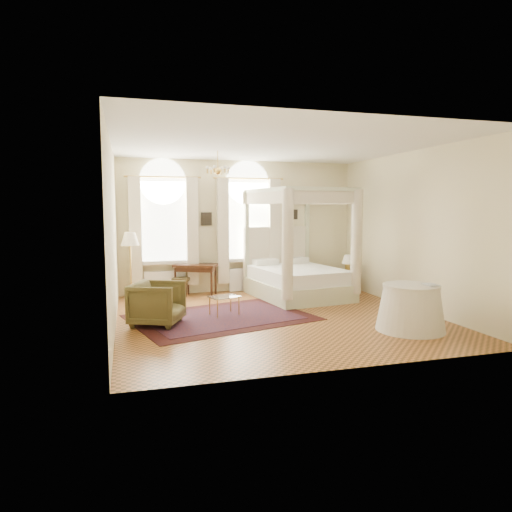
% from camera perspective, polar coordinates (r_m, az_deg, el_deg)
% --- Properties ---
extents(ground, '(6.00, 6.00, 0.00)m').
position_cam_1_polar(ground, '(8.98, 2.56, -7.62)').
color(ground, '#B06933').
rests_on(ground, ground).
extents(room_walls, '(6.00, 6.00, 6.00)m').
position_cam_1_polar(room_walls, '(8.73, 2.62, 5.12)').
color(room_walls, beige).
rests_on(room_walls, ground).
extents(window_left, '(1.62, 0.27, 3.29)m').
position_cam_1_polar(window_left, '(11.20, -11.41, 2.68)').
color(window_left, white).
rests_on(window_left, room_walls).
extents(window_right, '(1.62, 0.27, 3.29)m').
position_cam_1_polar(window_right, '(11.55, -0.96, 2.90)').
color(window_right, white).
rests_on(window_right, room_walls).
extents(chandelier, '(0.51, 0.45, 0.50)m').
position_cam_1_polar(chandelier, '(9.69, -4.79, 10.68)').
color(chandelier, gold).
rests_on(chandelier, room_walls).
extents(wall_pictures, '(2.54, 0.03, 0.39)m').
position_cam_1_polar(wall_pictures, '(11.61, -1.63, 4.90)').
color(wall_pictures, black).
rests_on(wall_pictures, room_walls).
extents(canopy_bed, '(2.24, 2.61, 2.56)m').
position_cam_1_polar(canopy_bed, '(10.85, 5.31, -2.14)').
color(canopy_bed, beige).
rests_on(canopy_bed, ground).
extents(nightstand, '(0.39, 0.36, 0.54)m').
position_cam_1_polar(nightstand, '(11.73, 11.07, -3.15)').
color(nightstand, '#361C0E').
rests_on(nightstand, ground).
extents(nightstand_lamp, '(0.28, 0.28, 0.41)m').
position_cam_1_polar(nightstand_lamp, '(11.60, 11.39, -0.55)').
color(nightstand_lamp, gold).
rests_on(nightstand_lamp, nightstand).
extents(writing_desk, '(1.14, 0.90, 0.76)m').
position_cam_1_polar(writing_desk, '(11.19, -7.57, -1.57)').
color(writing_desk, '#361C0E').
rests_on(writing_desk, ground).
extents(laptop, '(0.33, 0.24, 0.02)m').
position_cam_1_polar(laptop, '(11.19, -6.30, -0.92)').
color(laptop, black).
rests_on(laptop, writing_desk).
extents(stool, '(0.49, 0.49, 0.44)m').
position_cam_1_polar(stool, '(11.18, -9.33, -3.05)').
color(stool, '#49391F').
rests_on(stool, ground).
extents(armchair, '(1.13, 1.12, 0.79)m').
position_cam_1_polar(armchair, '(8.48, -12.22, -5.83)').
color(armchair, '#49401F').
rests_on(armchair, ground).
extents(coffee_table, '(0.65, 0.55, 0.38)m').
position_cam_1_polar(coffee_table, '(9.06, -3.99, -5.27)').
color(coffee_table, white).
rests_on(coffee_table, ground).
extents(floor_lamp, '(0.40, 0.40, 1.57)m').
position_cam_1_polar(floor_lamp, '(10.69, -15.47, 1.65)').
color(floor_lamp, gold).
rests_on(floor_lamp, ground).
extents(oriental_rug, '(3.83, 3.17, 0.01)m').
position_cam_1_polar(oriental_rug, '(8.94, -4.36, -7.64)').
color(oriental_rug, '#380F0D').
rests_on(oriental_rug, ground).
extents(side_table, '(1.17, 1.17, 0.80)m').
position_cam_1_polar(side_table, '(8.38, 18.77, -6.17)').
color(side_table, silver).
rests_on(side_table, ground).
extents(book, '(0.21, 0.28, 0.03)m').
position_cam_1_polar(book, '(8.27, 20.42, -3.42)').
color(book, black).
rests_on(book, side_table).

